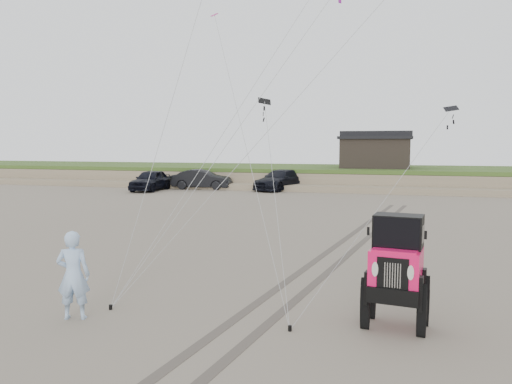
# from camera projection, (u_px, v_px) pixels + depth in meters

# --- Properties ---
(ground) EXTENTS (160.00, 160.00, 0.00)m
(ground) POSITION_uv_depth(u_px,v_px,m) (207.00, 322.00, 10.93)
(ground) COLOR #6B6054
(ground) RESTS_ON ground
(dune_ridge) EXTENTS (160.00, 14.25, 1.73)m
(dune_ridge) POSITION_uv_depth(u_px,v_px,m) (353.00, 177.00, 46.77)
(dune_ridge) COLOR #7A6B54
(dune_ridge) RESTS_ON ground
(cabin) EXTENTS (6.40, 5.40, 3.35)m
(cabin) POSITION_uv_depth(u_px,v_px,m) (375.00, 151.00, 45.52)
(cabin) COLOR black
(cabin) RESTS_ON dune_ridge
(truck_a) EXTENTS (2.34, 5.21, 1.74)m
(truck_a) POSITION_uv_depth(u_px,v_px,m) (151.00, 180.00, 41.75)
(truck_a) COLOR black
(truck_a) RESTS_ON ground
(truck_b) EXTENTS (5.30, 2.35, 1.69)m
(truck_b) POSITION_uv_depth(u_px,v_px,m) (202.00, 179.00, 43.10)
(truck_b) COLOR black
(truck_b) RESTS_ON ground
(truck_c) EXTENTS (4.25, 6.36, 1.71)m
(truck_c) POSITION_uv_depth(u_px,v_px,m) (280.00, 180.00, 42.23)
(truck_c) COLOR black
(truck_c) RESTS_ON ground
(jeep) EXTENTS (2.90, 5.42, 1.92)m
(jeep) POSITION_uv_depth(u_px,v_px,m) (396.00, 283.00, 10.51)
(jeep) COLOR #F41257
(jeep) RESTS_ON ground
(man) EXTENTS (0.84, 0.69, 1.99)m
(man) POSITION_uv_depth(u_px,v_px,m) (73.00, 275.00, 11.06)
(man) COLOR #8DABDA
(man) RESTS_ON ground
(stake_main) EXTENTS (0.08, 0.08, 0.12)m
(stake_main) POSITION_uv_depth(u_px,v_px,m) (111.00, 307.00, 11.76)
(stake_main) COLOR black
(stake_main) RESTS_ON ground
(stake_aux) EXTENTS (0.08, 0.08, 0.12)m
(stake_aux) POSITION_uv_depth(u_px,v_px,m) (290.00, 328.00, 10.41)
(stake_aux) COLOR black
(stake_aux) RESTS_ON ground
(tire_tracks) EXTENTS (5.22, 29.74, 0.01)m
(tire_tracks) POSITION_uv_depth(u_px,v_px,m) (340.00, 252.00, 18.05)
(tire_tracks) COLOR #4C443D
(tire_tracks) RESTS_ON ground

